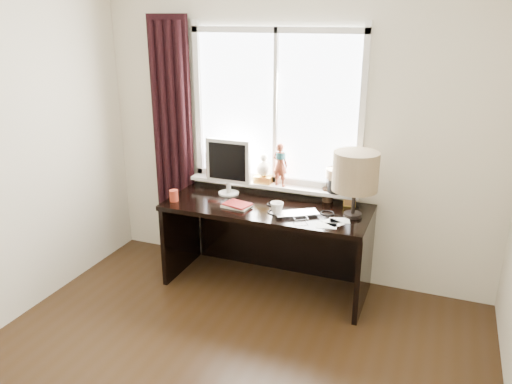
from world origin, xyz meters
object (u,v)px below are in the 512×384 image
at_px(laptop, 297,214).
at_px(monitor, 228,164).
at_px(mug, 277,208).
at_px(red_cup, 174,196).
at_px(desk, 271,228).
at_px(table_lamp, 356,172).

height_order(laptop, monitor, monitor).
bearing_deg(mug, red_cup, -177.79).
relative_size(mug, monitor, 0.22).
xyz_separation_m(mug, red_cup, (-0.91, -0.03, -0.00)).
xyz_separation_m(red_cup, monitor, (0.36, 0.33, 0.23)).
relative_size(red_cup, monitor, 0.20).
distance_m(desk, monitor, 0.67).
bearing_deg(desk, monitor, 173.58).
bearing_deg(laptop, desk, 111.59).
relative_size(red_cup, desk, 0.06).
relative_size(laptop, desk, 0.20).
distance_m(laptop, red_cup, 1.07).
distance_m(laptop, mug, 0.16).
xyz_separation_m(laptop, desk, (-0.29, 0.21, -0.26)).
bearing_deg(red_cup, table_lamp, 7.83).
bearing_deg(mug, table_lamp, 16.46).
height_order(mug, monitor, monitor).
height_order(red_cup, table_lamp, table_lamp).
relative_size(desk, monitor, 3.47).
relative_size(mug, red_cup, 1.09).
height_order(monitor, table_lamp, table_lamp).
distance_m(laptop, monitor, 0.80).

